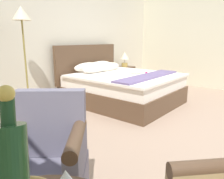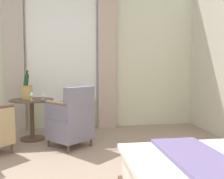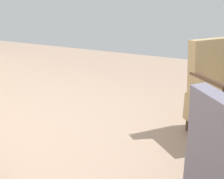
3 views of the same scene
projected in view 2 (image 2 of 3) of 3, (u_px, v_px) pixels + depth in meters
name	position (u px, v px, depth m)	size (l,w,h in m)	color
wall_window_side	(62.00, 53.00, 4.96)	(0.27, 5.56, 3.02)	beige
side_table_round	(32.00, 114.00, 4.18)	(0.71, 0.71, 0.68)	brown
champagne_bucket	(27.00, 90.00, 4.18)	(0.19, 0.19, 0.51)	tan
wine_glass_near_bucket	(32.00, 94.00, 3.97)	(0.07, 0.07, 0.15)	white
wine_glass_near_edge	(43.00, 94.00, 4.18)	(0.07, 0.07, 0.13)	white
armchair_by_window	(71.00, 120.00, 3.78)	(0.77, 0.76, 0.93)	brown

